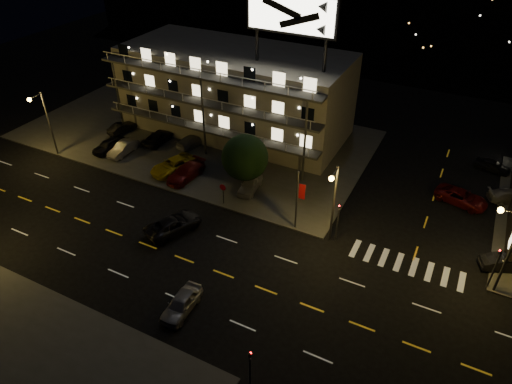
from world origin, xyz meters
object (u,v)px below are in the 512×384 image
at_px(tree, 245,159).
at_px(side_car_0, 505,263).
at_px(lot_car_7, 192,140).
at_px(road_car_west, 174,224).
at_px(lot_car_2, 173,165).
at_px(lot_car_4, 250,184).
at_px(road_car_east, 181,303).

distance_m(tree, side_car_0, 25.53).
bearing_deg(lot_car_7, road_car_west, 128.51).
bearing_deg(tree, lot_car_2, -176.51).
distance_m(tree, lot_car_4, 3.09).
xyz_separation_m(tree, road_car_east, (3.39, -16.70, -3.16)).
relative_size(lot_car_2, lot_car_4, 1.31).
relative_size(side_car_0, road_car_east, 0.95).
xyz_separation_m(lot_car_4, road_car_west, (-3.33, -9.17, -0.09)).
bearing_deg(tree, side_car_0, -1.16).
xyz_separation_m(lot_car_7, side_car_0, (35.67, -6.03, -0.13)).
bearing_deg(road_car_west, lot_car_2, -32.05).
xyz_separation_m(side_car_0, road_car_west, (-28.10, -8.57, 0.09)).
height_order(road_car_east, road_car_west, road_car_west).
bearing_deg(road_car_west, tree, -84.49).
xyz_separation_m(tree, side_car_0, (25.33, -0.51, -3.22)).
xyz_separation_m(tree, lot_car_4, (0.56, 0.09, -3.03)).
xyz_separation_m(lot_car_2, lot_car_4, (9.41, 0.63, -0.05)).
bearing_deg(road_car_west, lot_car_4, -87.46).
bearing_deg(side_car_0, road_car_west, 84.81).
relative_size(tree, lot_car_7, 1.41).
distance_m(lot_car_7, road_car_west, 16.45).
xyz_separation_m(lot_car_2, side_car_0, (34.18, 0.03, -0.23)).
bearing_deg(lot_car_4, lot_car_2, 177.40).
distance_m(lot_car_4, road_car_west, 9.76).
bearing_deg(road_car_east, lot_car_2, 124.45).
relative_size(lot_car_2, road_car_west, 0.99).
relative_size(lot_car_7, side_car_0, 1.10).
xyz_separation_m(side_car_0, road_car_east, (-21.94, -16.19, 0.06)).
bearing_deg(lot_car_2, lot_car_7, 120.82).
height_order(lot_car_2, road_car_west, lot_car_2).
xyz_separation_m(lot_car_7, road_car_west, (7.57, -14.60, -0.04)).
height_order(tree, lot_car_4, tree).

